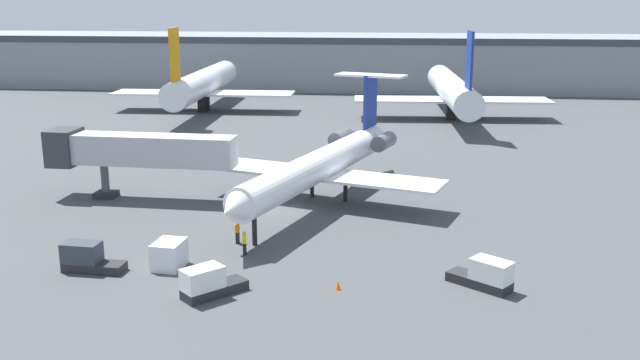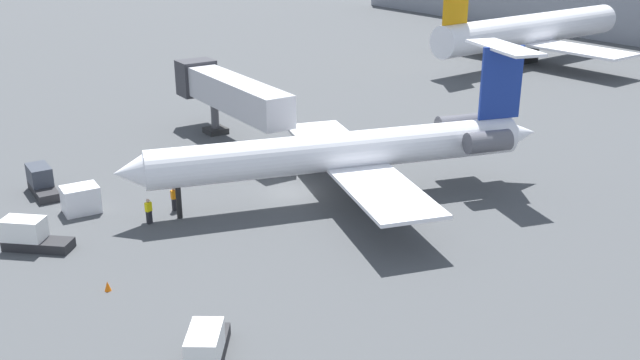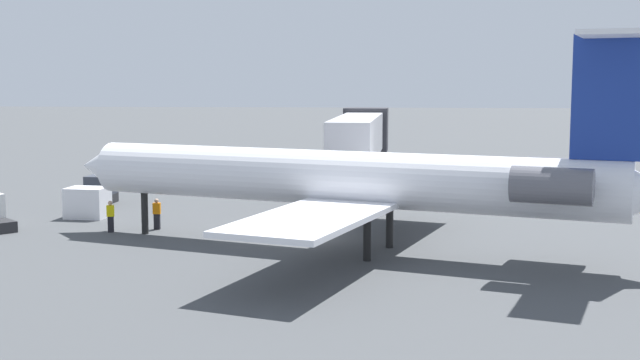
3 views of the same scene
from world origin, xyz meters
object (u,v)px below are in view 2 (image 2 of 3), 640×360
ground_crew_loader (174,199)px  baggage_tug_spare (41,182)px  regional_jet (354,149)px  baggage_tug_trailing (207,348)px  traffic_cone_near (108,286)px  baggage_tug_lead (30,236)px  cargo_container_uld (81,199)px  ground_crew_marshaller (149,211)px  jet_bridge (226,91)px  parked_airliner_west_end (530,30)px

ground_crew_loader → baggage_tug_spare: bearing=-143.4°
regional_jet → baggage_tug_spare: bearing=-127.7°
baggage_tug_trailing → traffic_cone_near: 9.04m
regional_jet → traffic_cone_near: 19.19m
baggage_tug_lead → cargo_container_uld: baggage_tug_lead is taller
ground_crew_marshaller → baggage_tug_trailing: bearing=-14.2°
ground_crew_loader → baggage_tug_lead: baggage_tug_lead is taller
baggage_tug_lead → baggage_tug_trailing: 16.79m
ground_crew_marshaller → traffic_cone_near: ground_crew_marshaller is taller
baggage_tug_trailing → traffic_cone_near: bearing=-171.9°
cargo_container_uld → traffic_cone_near: cargo_container_uld is taller
ground_crew_loader → baggage_tug_lead: size_ratio=0.44×
regional_jet → jet_bridge: 16.96m
ground_crew_loader → parked_airliner_west_end: (-19.06, 59.01, 3.41)m
parked_airliner_west_end → jet_bridge: bearing=-81.6°
cargo_container_uld → ground_crew_loader: bearing=56.8°
ground_crew_marshaller → baggage_tug_spare: bearing=-156.8°
jet_bridge → baggage_tug_trailing: 33.50m
regional_jet → baggage_tug_lead: size_ratio=7.61×
jet_bridge → baggage_tug_spare: 17.52m
baggage_tug_spare → regional_jet: bearing=52.3°
regional_jet → cargo_container_uld: 18.55m
ground_crew_loader → parked_airliner_west_end: size_ratio=0.05×
cargo_container_uld → traffic_cone_near: (11.33, -2.36, -0.62)m
baggage_tug_spare → parked_airliner_west_end: size_ratio=0.12×
ground_crew_loader → traffic_cone_near: bearing=-43.3°
ground_crew_marshaller → baggage_tug_trailing: size_ratio=0.42×
ground_crew_marshaller → baggage_tug_trailing: (15.88, -4.01, -0.02)m
ground_crew_loader → baggage_tug_lead: bearing=-87.6°
ground_crew_marshaller → baggage_tug_spare: (-9.49, -4.06, -0.02)m
baggage_tug_lead → baggage_tug_spare: same height
baggage_tug_lead → traffic_cone_near: bearing=14.0°
baggage_tug_lead → cargo_container_uld: bearing=131.6°
ground_crew_marshaller → parked_airliner_west_end: bearing=108.1°
baggage_tug_spare → parked_airliner_west_end: 66.25m
regional_jet → baggage_tug_lead: regional_jet is taller
baggage_tug_lead → baggage_tug_spare: 9.40m
baggage_tug_lead → baggage_tug_trailing: same height
ground_crew_loader → baggage_tug_spare: (-8.48, -6.30, -0.02)m
regional_jet → traffic_cone_near: regional_jet is taller
ground_crew_marshaller → baggage_tug_lead: bearing=-94.9°
baggage_tug_lead → regional_jet: bearing=77.3°
ground_crew_marshaller → traffic_cone_near: size_ratio=3.07×
baggage_tug_trailing → baggage_tug_spare: 25.37m
baggage_tug_lead → parked_airliner_west_end: 71.20m
jet_bridge → ground_crew_marshaller: jet_bridge is taller
ground_crew_marshaller → cargo_container_uld: (-4.38, -2.92, 0.04)m
ground_crew_marshaller → baggage_tug_trailing: 16.38m
baggage_tug_spare → traffic_cone_near: baggage_tug_spare is taller
baggage_tug_spare → cargo_container_uld: bearing=12.6°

